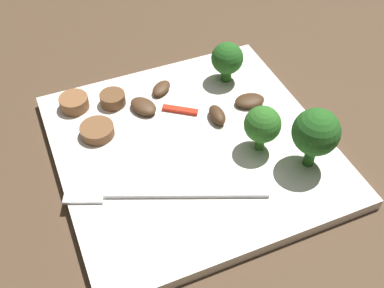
{
  "coord_description": "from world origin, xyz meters",
  "views": [
    {
      "loc": [
        0.12,
        0.29,
        0.35
      ],
      "look_at": [
        0.0,
        0.0,
        0.01
      ],
      "focal_mm": 44.39,
      "sensor_mm": 36.0,
      "label": 1
    }
  ],
  "objects_px": {
    "plate": "(192,148)",
    "mushroom_1": "(160,88)",
    "broccoli_floret_2": "(262,125)",
    "sausage_slice_2": "(74,103)",
    "pepper_strip_0": "(180,110)",
    "fork": "(150,195)",
    "mushroom_3": "(143,106)",
    "sausage_slice_1": "(113,99)",
    "broccoli_floret_1": "(227,59)",
    "broccoli_floret_0": "(316,133)",
    "mushroom_0": "(250,101)",
    "sausage_slice_0": "(97,131)",
    "mushroom_2": "(217,115)"
  },
  "relations": [
    {
      "from": "sausage_slice_2",
      "to": "mushroom_3",
      "type": "relative_size",
      "value": 0.95
    },
    {
      "from": "broccoli_floret_2",
      "to": "mushroom_2",
      "type": "distance_m",
      "value": 0.06
    },
    {
      "from": "plate",
      "to": "broccoli_floret_2",
      "type": "bearing_deg",
      "value": 153.03
    },
    {
      "from": "mushroom_3",
      "to": "pepper_strip_0",
      "type": "relative_size",
      "value": 0.85
    },
    {
      "from": "broccoli_floret_1",
      "to": "mushroom_3",
      "type": "height_order",
      "value": "broccoli_floret_1"
    },
    {
      "from": "plate",
      "to": "sausage_slice_2",
      "type": "bearing_deg",
      "value": -46.14
    },
    {
      "from": "fork",
      "to": "sausage_slice_0",
      "type": "height_order",
      "value": "sausage_slice_0"
    },
    {
      "from": "broccoli_floret_1",
      "to": "broccoli_floret_0",
      "type": "bearing_deg",
      "value": 96.76
    },
    {
      "from": "fork",
      "to": "sausage_slice_1",
      "type": "bearing_deg",
      "value": -69.45
    },
    {
      "from": "sausage_slice_1",
      "to": "mushroom_1",
      "type": "relative_size",
      "value": 0.98
    },
    {
      "from": "plate",
      "to": "mushroom_1",
      "type": "relative_size",
      "value": 9.46
    },
    {
      "from": "broccoli_floret_1",
      "to": "mushroom_1",
      "type": "bearing_deg",
      "value": -6.4
    },
    {
      "from": "broccoli_floret_2",
      "to": "mushroom_2",
      "type": "xyz_separation_m",
      "value": [
        0.02,
        -0.05,
        -0.02
      ]
    },
    {
      "from": "broccoli_floret_1",
      "to": "pepper_strip_0",
      "type": "bearing_deg",
      "value": 23.95
    },
    {
      "from": "fork",
      "to": "mushroom_1",
      "type": "height_order",
      "value": "mushroom_1"
    },
    {
      "from": "broccoli_floret_0",
      "to": "mushroom_0",
      "type": "height_order",
      "value": "broccoli_floret_0"
    },
    {
      "from": "sausage_slice_0",
      "to": "mushroom_1",
      "type": "relative_size",
      "value": 1.24
    },
    {
      "from": "mushroom_1",
      "to": "mushroom_3",
      "type": "bearing_deg",
      "value": 38.26
    },
    {
      "from": "broccoli_floret_1",
      "to": "mushroom_2",
      "type": "height_order",
      "value": "broccoli_floret_1"
    },
    {
      "from": "mushroom_0",
      "to": "mushroom_3",
      "type": "bearing_deg",
      "value": -17.83
    },
    {
      "from": "broccoli_floret_0",
      "to": "broccoli_floret_2",
      "type": "relative_size",
      "value": 1.29
    },
    {
      "from": "mushroom_2",
      "to": "pepper_strip_0",
      "type": "bearing_deg",
      "value": -39.56
    },
    {
      "from": "mushroom_3",
      "to": "sausage_slice_0",
      "type": "bearing_deg",
      "value": 17.56
    },
    {
      "from": "fork",
      "to": "pepper_strip_0",
      "type": "xyz_separation_m",
      "value": [
        -0.06,
        -0.09,
        0.0
      ]
    },
    {
      "from": "sausage_slice_1",
      "to": "mushroom_3",
      "type": "xyz_separation_m",
      "value": [
        -0.03,
        0.02,
        -0.0
      ]
    },
    {
      "from": "broccoli_floret_0",
      "to": "sausage_slice_0",
      "type": "distance_m",
      "value": 0.21
    },
    {
      "from": "mushroom_0",
      "to": "mushroom_3",
      "type": "height_order",
      "value": "mushroom_3"
    },
    {
      "from": "sausage_slice_2",
      "to": "pepper_strip_0",
      "type": "bearing_deg",
      "value": 153.99
    },
    {
      "from": "broccoli_floret_1",
      "to": "sausage_slice_2",
      "type": "distance_m",
      "value": 0.17
    },
    {
      "from": "broccoli_floret_1",
      "to": "broccoli_floret_2",
      "type": "height_order",
      "value": "broccoli_floret_2"
    },
    {
      "from": "fork",
      "to": "broccoli_floret_1",
      "type": "xyz_separation_m",
      "value": [
        -0.13,
        -0.12,
        0.03
      ]
    },
    {
      "from": "sausage_slice_0",
      "to": "sausage_slice_2",
      "type": "xyz_separation_m",
      "value": [
        0.01,
        -0.05,
        0.0
      ]
    },
    {
      "from": "broccoli_floret_0",
      "to": "mushroom_3",
      "type": "relative_size",
      "value": 1.98
    },
    {
      "from": "sausage_slice_0",
      "to": "mushroom_1",
      "type": "xyz_separation_m",
      "value": [
        -0.08,
        -0.04,
        -0.0
      ]
    },
    {
      "from": "plate",
      "to": "sausage_slice_1",
      "type": "height_order",
      "value": "sausage_slice_1"
    },
    {
      "from": "mushroom_3",
      "to": "sausage_slice_1",
      "type": "bearing_deg",
      "value": -39.18
    },
    {
      "from": "sausage_slice_0",
      "to": "mushroom_2",
      "type": "xyz_separation_m",
      "value": [
        -0.12,
        0.03,
        0.0
      ]
    },
    {
      "from": "plate",
      "to": "broccoli_floret_0",
      "type": "xyz_separation_m",
      "value": [
        -0.09,
        0.06,
        0.05
      ]
    },
    {
      "from": "sausage_slice_2",
      "to": "mushroom_0",
      "type": "distance_m",
      "value": 0.18
    },
    {
      "from": "broccoli_floret_2",
      "to": "sausage_slice_2",
      "type": "height_order",
      "value": "broccoli_floret_2"
    },
    {
      "from": "sausage_slice_1",
      "to": "pepper_strip_0",
      "type": "height_order",
      "value": "sausage_slice_1"
    },
    {
      "from": "mushroom_0",
      "to": "pepper_strip_0",
      "type": "xyz_separation_m",
      "value": [
        0.07,
        -0.02,
        -0.0
      ]
    },
    {
      "from": "broccoli_floret_0",
      "to": "mushroom_0",
      "type": "distance_m",
      "value": 0.1
    },
    {
      "from": "fork",
      "to": "mushroom_3",
      "type": "height_order",
      "value": "mushroom_3"
    },
    {
      "from": "mushroom_2",
      "to": "mushroom_3",
      "type": "xyz_separation_m",
      "value": [
        0.06,
        -0.04,
        -0.0
      ]
    },
    {
      "from": "broccoli_floret_2",
      "to": "sausage_slice_2",
      "type": "distance_m",
      "value": 0.2
    },
    {
      "from": "pepper_strip_0",
      "to": "plate",
      "type": "bearing_deg",
      "value": 82.05
    },
    {
      "from": "sausage_slice_1",
      "to": "mushroom_2",
      "type": "bearing_deg",
      "value": 144.97
    },
    {
      "from": "mushroom_0",
      "to": "mushroom_3",
      "type": "xyz_separation_m",
      "value": [
        0.11,
        -0.03,
        0.0
      ]
    },
    {
      "from": "broccoli_floret_2",
      "to": "sausage_slice_0",
      "type": "bearing_deg",
      "value": -29.17
    }
  ]
}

